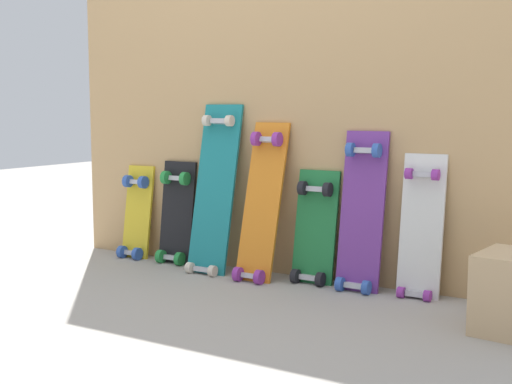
{
  "coord_description": "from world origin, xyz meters",
  "views": [
    {
      "loc": [
        1.7,
        -2.92,
        0.81
      ],
      "look_at": [
        0.0,
        -0.07,
        0.42
      ],
      "focal_mm": 48.9,
      "sensor_mm": 36.0,
      "label": 1
    }
  ],
  "objects": [
    {
      "name": "skateboard_teal",
      "position": [
        -0.25,
        -0.06,
        0.38
      ],
      "size": [
        0.22,
        0.25,
        0.91
      ],
      "color": "#197A7F",
      "rests_on": "ground"
    },
    {
      "name": "plywood_wall_panel",
      "position": [
        0.0,
        0.07,
        0.94
      ],
      "size": [
        2.36,
        0.04,
        1.88
      ],
      "primitive_type": "cube",
      "color": "tan",
      "rests_on": "ground"
    },
    {
      "name": "skateboard_purple",
      "position": [
        0.52,
        -0.03,
        0.33
      ],
      "size": [
        0.2,
        0.19,
        0.78
      ],
      "color": "#6B338C",
      "rests_on": "ground"
    },
    {
      "name": "skateboard_black",
      "position": [
        -0.53,
        -0.01,
        0.24
      ],
      "size": [
        0.2,
        0.15,
        0.6
      ],
      "color": "black",
      "rests_on": "ground"
    },
    {
      "name": "ground_plane",
      "position": [
        0.0,
        0.0,
        0.0
      ],
      "size": [
        12.0,
        12.0,
        0.0
      ],
      "primitive_type": "plane",
      "color": "#9E9991"
    },
    {
      "name": "skateboard_yellow",
      "position": [
        -0.8,
        -0.01,
        0.22
      ],
      "size": [
        0.17,
        0.16,
        0.56
      ],
      "color": "gold",
      "rests_on": "ground"
    },
    {
      "name": "skateboard_green",
      "position": [
        0.29,
        -0.02,
        0.23
      ],
      "size": [
        0.21,
        0.16,
        0.59
      ],
      "color": "#1E7238",
      "rests_on": "ground"
    },
    {
      "name": "skateboard_orange",
      "position": [
        0.03,
        -0.07,
        0.34
      ],
      "size": [
        0.19,
        0.27,
        0.81
      ],
      "color": "orange",
      "rests_on": "ground"
    },
    {
      "name": "skateboard_white",
      "position": [
        0.79,
        -0.01,
        0.27
      ],
      "size": [
        0.19,
        0.15,
        0.69
      ],
      "color": "silver",
      "rests_on": "ground"
    }
  ]
}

